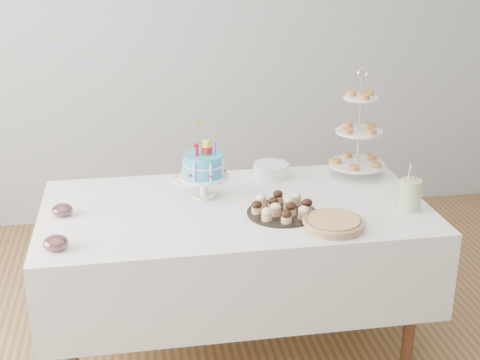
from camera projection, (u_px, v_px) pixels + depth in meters
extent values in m
cube|color=#9C9EA1|center=(196.00, 37.00, 4.70)|extent=(5.00, 0.04, 2.70)
cube|color=white|center=(235.00, 246.00, 3.42)|extent=(1.92, 1.02, 0.45)
cylinder|color=brown|center=(70.00, 337.00, 3.02)|extent=(0.06, 0.06, 0.67)
cylinder|color=brown|center=(412.00, 305.00, 3.28)|extent=(0.06, 0.06, 0.67)
cylinder|color=brown|center=(79.00, 262.00, 3.71)|extent=(0.06, 0.06, 0.67)
cylinder|color=brown|center=(361.00, 240.00, 3.96)|extent=(0.06, 0.06, 0.67)
cylinder|color=#309DD0|center=(204.00, 165.00, 3.38)|extent=(0.20, 0.20, 0.11)
torus|color=white|center=(204.00, 164.00, 3.38)|extent=(0.22, 0.22, 0.01)
cube|color=#B31321|center=(197.00, 150.00, 3.33)|extent=(0.02, 0.02, 0.06)
cylinder|color=#303BCC|center=(216.00, 148.00, 3.35)|extent=(0.01, 0.01, 0.06)
cylinder|color=silver|center=(200.00, 138.00, 3.36)|extent=(0.00, 0.00, 0.16)
cylinder|color=yellow|center=(199.00, 122.00, 3.33)|extent=(0.04, 0.04, 0.01)
cylinder|color=black|center=(282.00, 213.00, 3.24)|extent=(0.34, 0.34, 0.01)
ellipsoid|color=black|center=(269.00, 204.00, 3.21)|extent=(0.05, 0.05, 0.04)
ellipsoid|color=beige|center=(295.00, 203.00, 3.23)|extent=(0.05, 0.05, 0.04)
cylinder|color=tan|center=(334.00, 225.00, 3.08)|extent=(0.27, 0.27, 0.03)
cylinder|color=#B38D45|center=(334.00, 221.00, 3.08)|extent=(0.24, 0.24, 0.02)
torus|color=tan|center=(334.00, 221.00, 3.08)|extent=(0.29, 0.29, 0.02)
cylinder|color=silver|center=(359.00, 128.00, 3.65)|extent=(0.02, 0.02, 0.56)
cylinder|color=white|center=(357.00, 164.00, 3.72)|extent=(0.31, 0.31, 0.01)
cylinder|color=white|center=(359.00, 131.00, 3.66)|extent=(0.26, 0.26, 0.01)
cylinder|color=white|center=(361.00, 98.00, 3.59)|extent=(0.19, 0.19, 0.01)
torus|color=silver|center=(363.00, 73.00, 3.54)|extent=(0.06, 0.01, 0.06)
cylinder|color=white|center=(271.00, 170.00, 3.71)|extent=(0.20, 0.20, 0.08)
cylinder|color=white|center=(192.00, 179.00, 3.67)|extent=(0.23, 0.23, 0.01)
ellipsoid|color=silver|center=(56.00, 243.00, 2.87)|extent=(0.11, 0.11, 0.07)
cylinder|color=#63080B|center=(56.00, 244.00, 2.88)|extent=(0.08, 0.08, 0.03)
ellipsoid|color=silver|center=(62.00, 210.00, 3.21)|extent=(0.10, 0.10, 0.06)
cylinder|color=#63080B|center=(62.00, 211.00, 3.21)|extent=(0.07, 0.07, 0.03)
cylinder|color=beige|center=(410.00, 195.00, 3.27)|extent=(0.11, 0.11, 0.15)
cylinder|color=beige|center=(422.00, 192.00, 3.26)|extent=(0.01, 0.01, 0.08)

